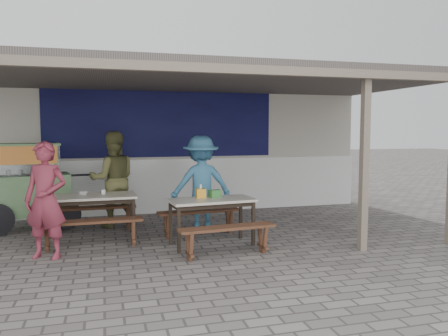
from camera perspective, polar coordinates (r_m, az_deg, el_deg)
The scene contains 17 objects.
ground at distance 7.09m, azimuth -3.10°, elevation -10.11°, with size 60.00×60.00×0.00m, color slate.
back_wall at distance 10.37m, azimuth -7.37°, elevation 4.26°, with size 9.00×1.28×3.50m.
warung_roof at distance 7.77m, azimuth -4.51°, elevation 11.40°, with size 9.00×4.21×2.81m.
table_left at distance 7.69m, azimuth -16.98°, elevation -3.99°, with size 1.49×0.77×0.75m.
bench_left_street at distance 7.14m, azimuth -16.95°, elevation -7.39°, with size 1.58×0.31×0.45m.
bench_left_wall at distance 8.36m, azimuth -16.88°, elevation -5.59°, with size 1.58×0.31×0.45m.
table_right at distance 6.98m, azimuth -1.62°, elevation -4.72°, with size 1.40×0.76×0.75m.
bench_right_street at distance 6.41m, azimuth 0.43°, elevation -8.61°, with size 1.46×0.41×0.45m.
bench_right_wall at distance 7.68m, azimuth -3.31°, elevation -6.34°, with size 1.46×0.41×0.45m.
vendor_cart at distance 8.87m, azimuth -24.10°, elevation -1.76°, with size 1.92×1.04×1.60m.
patron_street_side at distance 6.76m, azimuth -22.26°, elevation -3.90°, with size 0.62×0.40×1.69m, color maroon.
patron_wall_side at distance 8.56m, azimuth -14.31°, elevation -1.44°, with size 0.88×0.69×1.82m, color brown.
patron_right_table at distance 7.88m, azimuth -3.01°, elevation -2.11°, with size 1.13×0.65×1.74m, color teal.
tissue_box at distance 7.08m, azimuth -3.06°, elevation -3.31°, with size 0.15×0.15×0.15m, color gold.
donation_box at distance 7.13m, azimuth -1.19°, elevation -3.36°, with size 0.18×0.12×0.12m, color #377D3A.
condiment_jar at distance 7.77m, azimuth -15.47°, elevation -3.00°, with size 0.07×0.07×0.08m, color white.
condiment_bowl at distance 7.81m, azimuth -17.90°, elevation -3.15°, with size 0.17×0.17×0.04m, color white.
Camera 1 is at (-1.45, -6.69, 1.85)m, focal length 35.00 mm.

